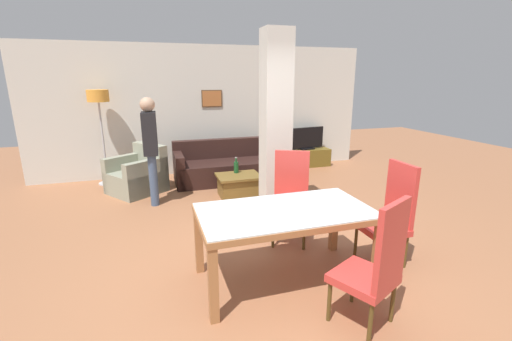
# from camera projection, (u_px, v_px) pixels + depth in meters

# --- Properties ---
(ground_plane) EXTENTS (18.00, 18.00, 0.00)m
(ground_plane) POSITION_uv_depth(u_px,v_px,m) (284.00, 279.00, 3.58)
(ground_plane) COLOR #9C6341
(back_wall) EXTENTS (7.20, 0.09, 2.70)m
(back_wall) POSITION_uv_depth(u_px,v_px,m) (207.00, 110.00, 7.37)
(back_wall) COLOR silver
(back_wall) RESTS_ON ground_plane
(divider_pillar) EXTENTS (0.40, 0.35, 2.70)m
(divider_pillar) POSITION_uv_depth(u_px,v_px,m) (276.00, 126.00, 5.00)
(divider_pillar) COLOR silver
(divider_pillar) RESTS_ON ground_plane
(dining_table) EXTENTS (1.72, 0.93, 0.78)m
(dining_table) POSITION_uv_depth(u_px,v_px,m) (285.00, 224.00, 3.42)
(dining_table) COLOR #A46B3E
(dining_table) RESTS_ON ground_plane
(dining_chair_head_right) EXTENTS (0.46, 0.46, 1.15)m
(dining_chair_head_right) POSITION_uv_depth(u_px,v_px,m) (391.00, 213.00, 3.80)
(dining_chair_head_right) COLOR red
(dining_chair_head_right) RESTS_ON ground_plane
(dining_chair_far_right) EXTENTS (0.62, 0.62, 1.15)m
(dining_chair_far_right) POSITION_uv_depth(u_px,v_px,m) (291.00, 196.00, 4.35)
(dining_chair_far_right) COLOR #D23D36
(dining_chair_far_right) RESTS_ON ground_plane
(dining_chair_near_right) EXTENTS (0.62, 0.62, 1.15)m
(dining_chair_near_right) POSITION_uv_depth(u_px,v_px,m) (376.00, 265.00, 2.75)
(dining_chair_near_right) COLOR #C93933
(dining_chair_near_right) RESTS_ON ground_plane
(sofa) EXTENTS (2.16, 0.88, 0.81)m
(sofa) POSITION_uv_depth(u_px,v_px,m) (229.00, 167.00, 6.96)
(sofa) COLOR black
(sofa) RESTS_ON ground_plane
(armchair) EXTENTS (1.16, 1.15, 0.85)m
(armchair) POSITION_uv_depth(u_px,v_px,m) (138.00, 176.00, 6.24)
(armchair) COLOR gray
(armchair) RESTS_ON ground_plane
(coffee_table) EXTENTS (0.75, 0.58, 0.39)m
(coffee_table) POSITION_uv_depth(u_px,v_px,m) (239.00, 185.00, 6.04)
(coffee_table) COLOR brown
(coffee_table) RESTS_ON ground_plane
(bottle) EXTENTS (0.08, 0.08, 0.29)m
(bottle) POSITION_uv_depth(u_px,v_px,m) (236.00, 167.00, 6.10)
(bottle) COLOR #194C23
(bottle) RESTS_ON coffee_table
(tv_stand) EXTENTS (1.10, 0.40, 0.41)m
(tv_stand) POSITION_uv_depth(u_px,v_px,m) (306.00, 158.00, 8.08)
(tv_stand) COLOR brown
(tv_stand) RESTS_ON ground_plane
(tv_screen) EXTENTS (0.86, 0.25, 0.52)m
(tv_screen) POSITION_uv_depth(u_px,v_px,m) (307.00, 139.00, 7.96)
(tv_screen) COLOR black
(tv_screen) RESTS_ON tv_stand
(floor_lamp) EXTENTS (0.39, 0.39, 1.82)m
(floor_lamp) POSITION_uv_depth(u_px,v_px,m) (99.00, 104.00, 6.39)
(floor_lamp) COLOR #B7B7BC
(floor_lamp) RESTS_ON ground_plane
(standing_person) EXTENTS (0.24, 0.39, 1.75)m
(standing_person) POSITION_uv_depth(u_px,v_px,m) (151.00, 144.00, 5.46)
(standing_person) COLOR #415471
(standing_person) RESTS_ON ground_plane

